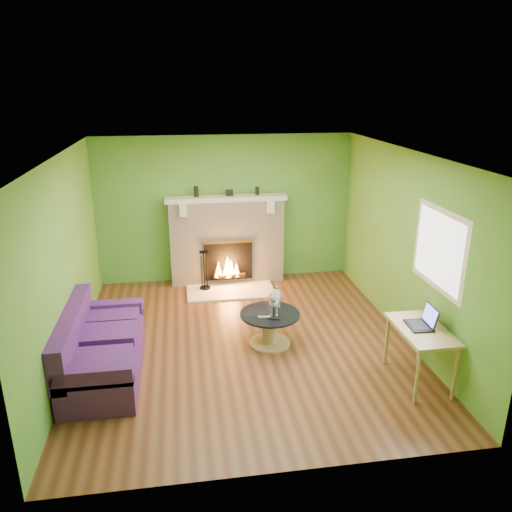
{
  "coord_description": "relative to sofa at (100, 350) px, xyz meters",
  "views": [
    {
      "loc": [
        -0.78,
        -6.14,
        3.43
      ],
      "look_at": [
        0.23,
        0.4,
        1.13
      ],
      "focal_mm": 35.0,
      "sensor_mm": 36.0,
      "label": 1
    }
  ],
  "objects": [
    {
      "name": "sofa",
      "position": [
        0.0,
        0.0,
        0.0
      ],
      "size": [
        0.87,
        1.88,
        0.84
      ],
      "color": "#3F1758",
      "rests_on": "floor"
    },
    {
      "name": "mantel_vase_left",
      "position": [
        1.35,
        2.83,
        1.34
      ],
      "size": [
        0.08,
        0.08,
        0.18
      ],
      "primitive_type": "cylinder",
      "color": "black",
      "rests_on": "mantel"
    },
    {
      "name": "wall_front",
      "position": [
        1.86,
        -2.0,
        0.97
      ],
      "size": [
        5.0,
        0.0,
        5.0
      ],
      "primitive_type": "plane",
      "rotation": [
        -1.57,
        0.0,
        0.0
      ],
      "color": "#4D852B",
      "rests_on": "floor"
    },
    {
      "name": "wall_left",
      "position": [
        -0.39,
        0.5,
        0.97
      ],
      "size": [
        0.0,
        5.0,
        5.0
      ],
      "primitive_type": "plane",
      "rotation": [
        1.57,
        0.0,
        1.57
      ],
      "color": "#4D852B",
      "rests_on": "floor"
    },
    {
      "name": "fire_tools",
      "position": [
        1.42,
        2.45,
        0.05
      ],
      "size": [
        0.19,
        0.19,
        0.7
      ],
      "primitive_type": null,
      "color": "black",
      "rests_on": "hearth"
    },
    {
      "name": "wall_right",
      "position": [
        4.11,
        0.5,
        0.97
      ],
      "size": [
        0.0,
        5.0,
        5.0
      ],
      "primitive_type": "plane",
      "rotation": [
        1.57,
        0.0,
        -1.57
      ],
      "color": "#4D852B",
      "rests_on": "floor"
    },
    {
      "name": "desk",
      "position": [
        3.81,
        -0.75,
        0.29
      ],
      "size": [
        0.55,
        0.95,
        0.7
      ],
      "color": "tan",
      "rests_on": "floor"
    },
    {
      "name": "cat",
      "position": [
        2.28,
        0.46,
        0.32
      ],
      "size": [
        0.37,
        0.6,
        0.35
      ],
      "primitive_type": null,
      "rotation": [
        0.0,
        0.0,
        -0.3
      ],
      "color": "slate",
      "rests_on": "coffee_table"
    },
    {
      "name": "hearth",
      "position": [
        1.86,
        2.3,
        -0.31
      ],
      "size": [
        1.5,
        0.75,
        0.03
      ],
      "primitive_type": "cube",
      "color": "#EDE2C3",
      "rests_on": "floor"
    },
    {
      "name": "wall_back",
      "position": [
        1.86,
        3.0,
        0.97
      ],
      "size": [
        5.0,
        0.0,
        5.0
      ],
      "primitive_type": "plane",
      "rotation": [
        1.57,
        0.0,
        0.0
      ],
      "color": "#4D852B",
      "rests_on": "floor"
    },
    {
      "name": "floor",
      "position": [
        1.86,
        0.5,
        -0.33
      ],
      "size": [
        5.0,
        5.0,
        0.0
      ],
      "primitive_type": "plane",
      "color": "#512817",
      "rests_on": "ground"
    },
    {
      "name": "remote_black",
      "position": [
        2.22,
        0.23,
        0.15
      ],
      "size": [
        0.16,
        0.09,
        0.02
      ],
      "primitive_type": "cube",
      "rotation": [
        0.0,
        0.0,
        -0.35
      ],
      "color": "black",
      "rests_on": "coffee_table"
    },
    {
      "name": "window_pane",
      "position": [
        4.09,
        -0.4,
        1.22
      ],
      "size": [
        0.0,
        1.06,
        1.06
      ],
      "primitive_type": "plane",
      "rotation": [
        1.57,
        0.0,
        -1.57
      ],
      "color": "white",
      "rests_on": "wall_right"
    },
    {
      "name": "mantel_box",
      "position": [
        1.92,
        2.83,
        1.3
      ],
      "size": [
        0.12,
        0.08,
        0.1
      ],
      "primitive_type": "cube",
      "color": "black",
      "rests_on": "mantel"
    },
    {
      "name": "window_frame",
      "position": [
        4.1,
        -0.4,
        1.22
      ],
      "size": [
        0.0,
        1.2,
        1.2
      ],
      "primitive_type": "plane",
      "rotation": [
        1.57,
        0.0,
        -1.57
      ],
      "color": "silver",
      "rests_on": "wall_right"
    },
    {
      "name": "ceiling",
      "position": [
        1.86,
        0.5,
        2.27
      ],
      "size": [
        5.0,
        5.0,
        0.0
      ],
      "primitive_type": "plane",
      "rotation": [
        3.14,
        0.0,
        0.0
      ],
      "color": "white",
      "rests_on": "wall_back"
    },
    {
      "name": "remote_silver",
      "position": [
        2.1,
        0.29,
        0.15
      ],
      "size": [
        0.17,
        0.07,
        0.02
      ],
      "primitive_type": "cube",
      "rotation": [
        0.0,
        0.0,
        -0.12
      ],
      "color": "gray",
      "rests_on": "coffee_table"
    },
    {
      "name": "coffee_table",
      "position": [
        2.2,
        0.41,
        -0.06
      ],
      "size": [
        0.82,
        0.82,
        0.46
      ],
      "color": "tan",
      "rests_on": "floor"
    },
    {
      "name": "fireplace",
      "position": [
        1.86,
        2.82,
        0.45
      ],
      "size": [
        2.1,
        0.46,
        1.58
      ],
      "color": "beige",
      "rests_on": "floor"
    },
    {
      "name": "mantel",
      "position": [
        1.86,
        2.8,
        1.21
      ],
      "size": [
        2.1,
        0.28,
        0.08
      ],
      "primitive_type": "cube",
      "color": "beige",
      "rests_on": "fireplace"
    },
    {
      "name": "laptop",
      "position": [
        3.79,
        -0.7,
        0.51
      ],
      "size": [
        0.31,
        0.35,
        0.25
      ],
      "primitive_type": null,
      "rotation": [
        0.0,
        0.0,
        -0.05
      ],
      "color": "black",
      "rests_on": "desk"
    },
    {
      "name": "mantel_vase_right",
      "position": [
        2.41,
        2.83,
        1.32
      ],
      "size": [
        0.07,
        0.07,
        0.14
      ],
      "primitive_type": "cylinder",
      "color": "black",
      "rests_on": "mantel"
    }
  ]
}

